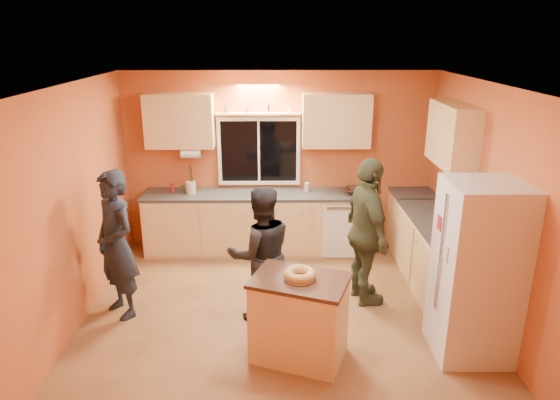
{
  "coord_description": "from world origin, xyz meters",
  "views": [
    {
      "loc": [
        -0.08,
        -5.14,
        3.11
      ],
      "look_at": [
        -0.01,
        0.4,
        1.24
      ],
      "focal_mm": 32.0,
      "sensor_mm": 36.0,
      "label": 1
    }
  ],
  "objects_px": {
    "person_right": "(367,233)",
    "person_center": "(261,254)",
    "island": "(299,318)",
    "person_left": "(116,245)",
    "refrigerator": "(477,271)"
  },
  "relations": [
    {
      "from": "island",
      "to": "person_right",
      "type": "xyz_separation_m",
      "value": [
        0.84,
        1.1,
        0.45
      ]
    },
    {
      "from": "refrigerator",
      "to": "person_center",
      "type": "relative_size",
      "value": 1.15
    },
    {
      "from": "person_left",
      "to": "person_center",
      "type": "xyz_separation_m",
      "value": [
        1.61,
        -0.1,
        -0.07
      ]
    },
    {
      "from": "island",
      "to": "person_center",
      "type": "distance_m",
      "value": 0.91
    },
    {
      "from": "refrigerator",
      "to": "person_left",
      "type": "height_order",
      "value": "refrigerator"
    },
    {
      "from": "island",
      "to": "person_left",
      "type": "relative_size",
      "value": 0.62
    },
    {
      "from": "island",
      "to": "person_center",
      "type": "xyz_separation_m",
      "value": [
        -0.39,
        0.75,
        0.34
      ]
    },
    {
      "from": "person_center",
      "to": "person_right",
      "type": "height_order",
      "value": "person_right"
    },
    {
      "from": "island",
      "to": "person_right",
      "type": "relative_size",
      "value": 0.6
    },
    {
      "from": "person_right",
      "to": "refrigerator",
      "type": "bearing_deg",
      "value": -150.51
    },
    {
      "from": "person_right",
      "to": "person_center",
      "type": "bearing_deg",
      "value": 94.35
    },
    {
      "from": "person_left",
      "to": "person_right",
      "type": "xyz_separation_m",
      "value": [
        2.84,
        0.25,
        0.03
      ]
    },
    {
      "from": "island",
      "to": "person_center",
      "type": "bearing_deg",
      "value": 138.04
    },
    {
      "from": "person_left",
      "to": "person_center",
      "type": "relative_size",
      "value": 1.09
    },
    {
      "from": "island",
      "to": "person_left",
      "type": "xyz_separation_m",
      "value": [
        -2.0,
        0.85,
        0.41
      ]
    }
  ]
}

